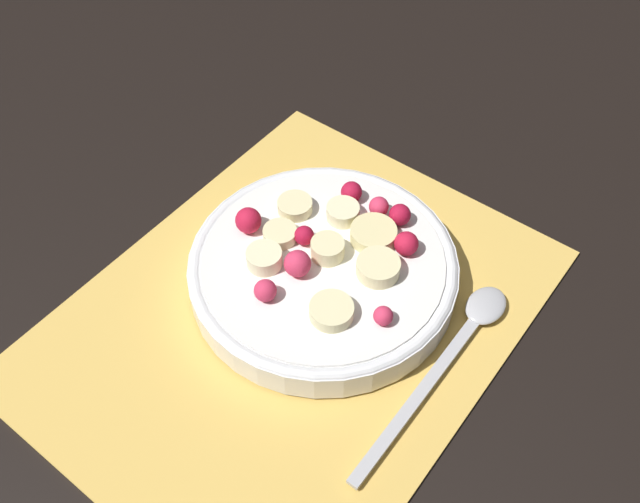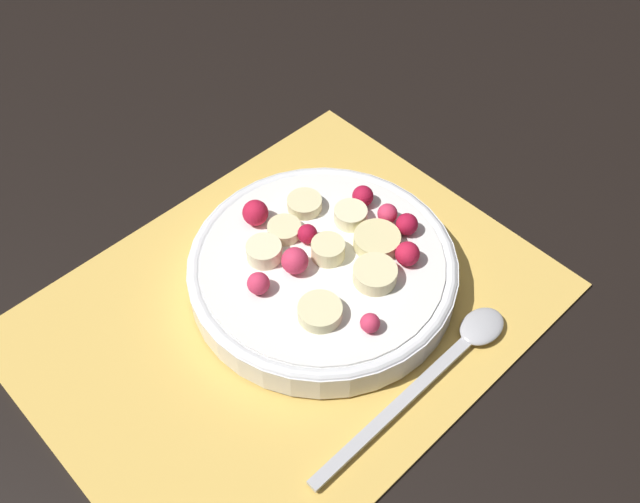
% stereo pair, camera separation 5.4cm
% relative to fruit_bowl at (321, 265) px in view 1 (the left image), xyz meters
% --- Properties ---
extents(ground_plane, '(3.00, 3.00, 0.00)m').
position_rel_fruit_bowl_xyz_m(ground_plane, '(-0.04, -0.00, -0.02)').
color(ground_plane, black).
extents(placemat, '(0.39, 0.31, 0.01)m').
position_rel_fruit_bowl_xyz_m(placemat, '(-0.04, -0.00, -0.02)').
color(placemat, '#E0B251').
rests_on(placemat, ground_plane).
extents(fruit_bowl, '(0.21, 0.21, 0.05)m').
position_rel_fruit_bowl_xyz_m(fruit_bowl, '(0.00, 0.00, 0.00)').
color(fruit_bowl, white).
rests_on(fruit_bowl, placemat).
extents(spoon, '(0.20, 0.03, 0.01)m').
position_rel_fruit_bowl_xyz_m(spoon, '(0.02, -0.12, -0.01)').
color(spoon, '#B2B2B7').
rests_on(spoon, placemat).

